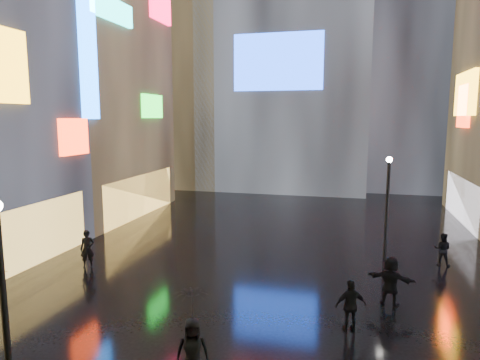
% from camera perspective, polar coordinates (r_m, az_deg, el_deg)
% --- Properties ---
extents(ground, '(140.00, 140.00, 0.00)m').
position_cam_1_polar(ground, '(23.07, 5.07, -9.57)').
color(ground, black).
rests_on(ground, ground).
extents(building_left_far, '(10.28, 12.00, 22.00)m').
position_cam_1_polar(building_left_far, '(34.11, -21.19, 14.34)').
color(building_left_far, black).
rests_on(building_left_far, ground).
extents(tower_flank_right, '(12.00, 12.00, 34.00)m').
position_cam_1_polar(tower_flank_right, '(49.01, 21.92, 19.40)').
color(tower_flank_right, black).
rests_on(tower_flank_right, ground).
extents(tower_flank_left, '(10.00, 10.00, 26.00)m').
position_cam_1_polar(tower_flank_left, '(47.45, -7.55, 15.39)').
color(tower_flank_left, black).
rests_on(tower_flank_left, ground).
extents(lamp_near, '(0.30, 0.30, 5.20)m').
position_cam_1_polar(lamp_near, '(11.87, -29.06, -13.06)').
color(lamp_near, black).
rests_on(lamp_near, ground).
extents(lamp_far, '(0.30, 0.30, 5.20)m').
position_cam_1_polar(lamp_far, '(22.33, 19.04, -2.80)').
color(lamp_far, black).
rests_on(lamp_far, ground).
extents(pedestrian_3, '(1.11, 0.72, 1.76)m').
position_cam_1_polar(pedestrian_3, '(15.24, 14.56, -15.91)').
color(pedestrian_3, black).
rests_on(pedestrian_3, ground).
extents(pedestrian_4, '(1.03, 0.82, 1.83)m').
position_cam_1_polar(pedestrian_4, '(12.28, -6.33, -21.77)').
color(pedestrian_4, black).
rests_on(pedestrian_4, ground).
extents(pedestrian_5, '(1.85, 0.97, 1.91)m').
position_cam_1_polar(pedestrian_5, '(17.51, 19.42, -12.60)').
color(pedestrian_5, black).
rests_on(pedestrian_5, ground).
extents(pedestrian_6, '(0.78, 0.69, 1.80)m').
position_cam_1_polar(pedestrian_6, '(21.76, -19.67, -8.65)').
color(pedestrian_6, black).
rests_on(pedestrian_6, ground).
extents(pedestrian_7, '(0.90, 0.77, 1.59)m').
position_cam_1_polar(pedestrian_7, '(23.01, 25.38, -8.34)').
color(pedestrian_7, black).
rests_on(pedestrian_7, ground).
extents(umbrella_2, '(1.27, 1.28, 0.84)m').
position_cam_1_polar(umbrella_2, '(11.67, -6.44, -16.08)').
color(umbrella_2, black).
rests_on(umbrella_2, pedestrian_4).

